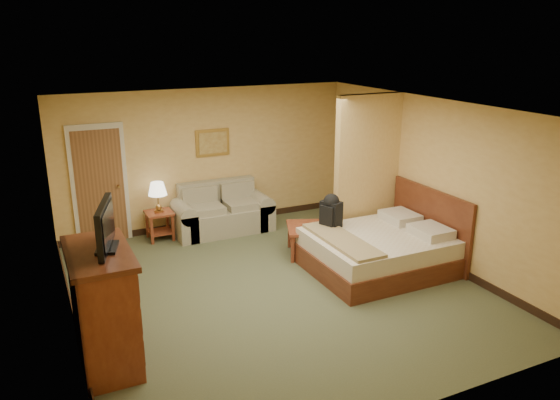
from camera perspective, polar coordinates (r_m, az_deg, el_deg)
floor at (r=8.04m, az=-0.51°, el=-9.16°), size 6.00×6.00×0.00m
ceiling at (r=7.26m, az=-0.56°, el=9.54°), size 6.00×6.00×0.00m
back_wall at (r=10.25m, az=-7.64°, el=4.29°), size 5.50×0.02×2.60m
left_wall at (r=6.92m, az=-21.69°, el=-3.22°), size 0.02×6.00×2.60m
right_wall at (r=9.01m, az=15.54°, el=2.00°), size 0.02×6.00×2.60m
partition at (r=9.36m, az=9.07°, el=2.97°), size 1.20×0.15×2.60m
door at (r=9.89m, az=-18.31°, el=1.47°), size 0.94×0.16×2.10m
baseboard at (r=10.59m, az=-7.36°, el=-2.27°), size 5.50×0.02×0.12m
loveseat at (r=10.17m, az=-6.06°, el=-1.65°), size 1.80×0.83×0.91m
side_table at (r=9.93m, az=-12.47°, el=-2.18°), size 0.47×0.47×0.51m
table_lamp at (r=9.76m, az=-12.69°, el=1.07°), size 0.33×0.33×0.54m
coffee_table at (r=9.06m, az=3.22°, el=-3.61°), size 0.99×0.99×0.49m
wall_picture at (r=10.20m, az=-7.05°, el=5.97°), size 0.64×0.04×0.50m
dresser at (r=6.39m, az=-17.95°, el=-10.59°), size 0.66×1.26×1.35m
tv at (r=6.04m, az=-17.80°, el=-2.80°), size 0.30×0.82×0.51m
bed at (r=8.68m, az=10.74°, el=-5.06°), size 2.15×1.83×1.19m
backpack at (r=8.68m, az=5.38°, el=-0.99°), size 0.32×0.37×0.55m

